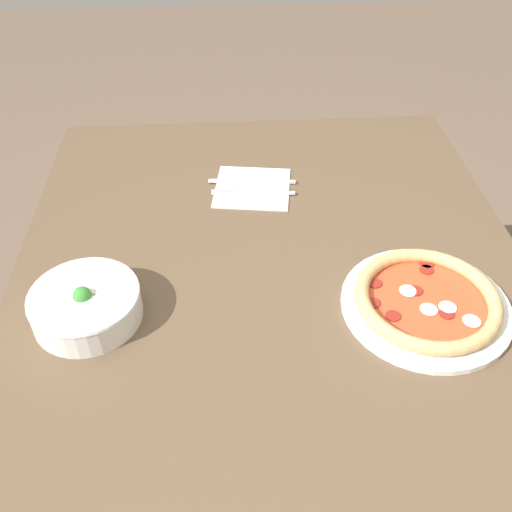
{
  "coord_description": "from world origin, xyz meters",
  "views": [
    {
      "loc": [
        -0.73,
        0.09,
        1.47
      ],
      "look_at": [
        0.1,
        0.03,
        0.74
      ],
      "focal_mm": 40.0,
      "sensor_mm": 36.0,
      "label": 1
    }
  ],
  "objects_px": {
    "bowl": "(86,303)",
    "knife": "(256,181)",
    "fork": "(254,193)",
    "pizza": "(427,301)"
  },
  "relations": [
    {
      "from": "bowl",
      "to": "knife",
      "type": "distance_m",
      "value": 0.52
    },
    {
      "from": "bowl",
      "to": "knife",
      "type": "relative_size",
      "value": 0.95
    },
    {
      "from": "knife",
      "to": "fork",
      "type": "bearing_deg",
      "value": 86.72
    },
    {
      "from": "bowl",
      "to": "fork",
      "type": "height_order",
      "value": "bowl"
    },
    {
      "from": "pizza",
      "to": "knife",
      "type": "bearing_deg",
      "value": 33.25
    },
    {
      "from": "fork",
      "to": "pizza",
      "type": "bearing_deg",
      "value": 132.13
    },
    {
      "from": "pizza",
      "to": "knife",
      "type": "height_order",
      "value": "pizza"
    },
    {
      "from": "bowl",
      "to": "knife",
      "type": "bearing_deg",
      "value": -38.75
    },
    {
      "from": "bowl",
      "to": "pizza",
      "type": "bearing_deg",
      "value": -91.9
    },
    {
      "from": "pizza",
      "to": "bowl",
      "type": "relative_size",
      "value": 1.57
    }
  ]
}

